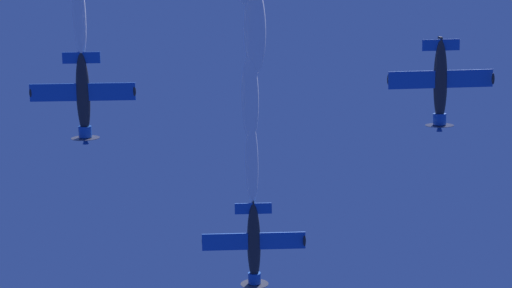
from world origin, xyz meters
The scene contains 3 objects.
airplane_lead centered at (-4.27, -1.70, 78.80)m, with size 8.42×7.75×2.56m.
airplane_left_wingman centered at (-9.55, -20.35, 79.96)m, with size 8.42×7.79×2.69m.
airplane_right_wingman centered at (16.59, -4.89, 80.52)m, with size 8.41×7.76×2.94m.
Camera 1 is at (10.96, -25.27, 1.82)m, focal length 65.88 mm.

